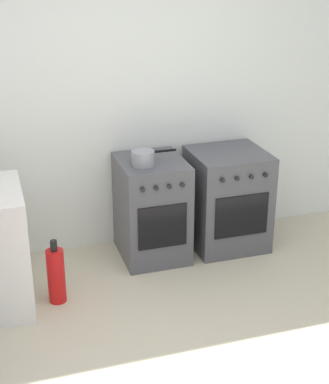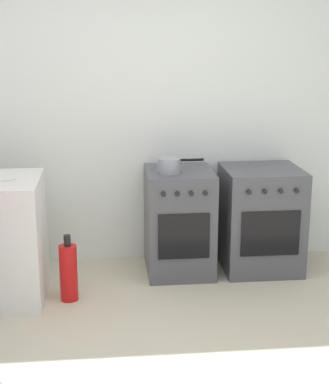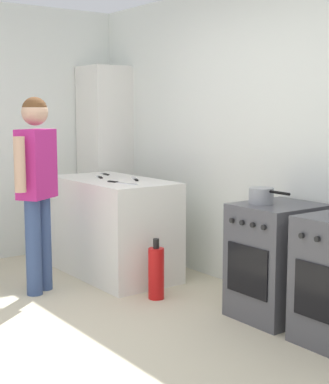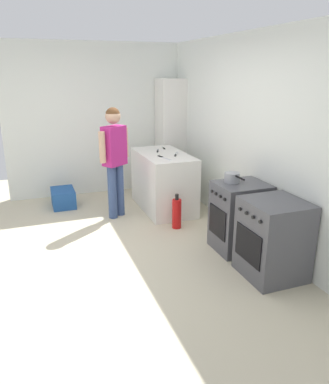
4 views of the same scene
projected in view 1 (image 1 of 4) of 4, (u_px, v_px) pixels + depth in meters
name	position (u px, v px, depth m)	size (l,w,h in m)	color
ground_plane	(170.00, 383.00, 3.55)	(8.00, 8.00, 0.00)	beige
back_wall	(97.00, 98.00, 4.76)	(6.00, 0.10, 2.60)	silver
oven_left	(152.00, 209.00, 4.87)	(0.53, 0.62, 0.85)	#4C4C51
oven_right	(227.00, 199.00, 5.06)	(0.62, 0.62, 0.85)	#4C4C51
pot	(143.00, 158.00, 4.58)	(0.36, 0.18, 0.12)	gray
fire_extinguisher	(56.00, 275.00, 4.29)	(0.13, 0.13, 0.50)	red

